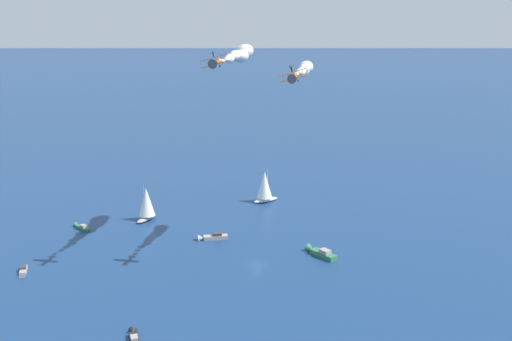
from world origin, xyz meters
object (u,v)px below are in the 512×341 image
(motorboat_far_port, at_px, (134,337))
(motorboat_offshore, at_px, (211,237))
(motorboat_far_stbd, at_px, (81,227))
(wingwalker_lead, at_px, (291,68))
(motorboat_trailing, at_px, (320,253))
(sailboat_near_centre, at_px, (147,204))
(motorboat_inshore, at_px, (23,271))
(wingwalker_wingman, at_px, (213,54))
(biplane_lead, at_px, (294,77))
(sailboat_ahead, at_px, (265,186))
(biplane_wingman, at_px, (216,62))

(motorboat_far_port, relative_size, motorboat_offshore, 0.81)
(motorboat_far_stbd, bearing_deg, wingwalker_lead, 148.84)
(motorboat_trailing, bearing_deg, sailboat_near_centre, -34.99)
(motorboat_inshore, xyz_separation_m, motorboat_trailing, (-79.11, -3.24, 0.30))
(motorboat_trailing, distance_m, wingwalker_wingman, 62.56)
(motorboat_offshore, distance_m, motorboat_trailing, 33.22)
(sailboat_near_centre, relative_size, motorboat_far_stbd, 1.89)
(motorboat_far_port, height_order, biplane_lead, biplane_lead)
(sailboat_near_centre, distance_m, wingwalker_lead, 74.32)
(sailboat_ahead, bearing_deg, motorboat_offshore, 59.28)
(sailboat_near_centre, distance_m, motorboat_trailing, 60.67)
(biplane_lead, height_order, wingwalker_lead, wingwalker_lead)
(motorboat_far_port, xyz_separation_m, motorboat_offshore, (-18.29, -54.85, 0.14))
(motorboat_far_port, xyz_separation_m, wingwalker_lead, (-37.78, -32.41, 51.96))
(motorboat_offshore, xyz_separation_m, motorboat_trailing, (-29.51, 15.25, 0.11))
(motorboat_offshore, bearing_deg, sailboat_ahead, -120.72)
(biplane_wingman, bearing_deg, biplane_lead, 174.86)
(motorboat_offshore, relative_size, sailboat_ahead, 0.72)
(motorboat_far_stbd, xyz_separation_m, motorboat_inshore, (9.53, 32.06, -0.04))
(sailboat_near_centre, distance_m, sailboat_ahead, 42.76)
(motorboat_trailing, bearing_deg, sailboat_ahead, -79.25)
(wingwalker_lead, bearing_deg, biplane_lead, 163.25)
(motorboat_inshore, xyz_separation_m, biplane_lead, (-69.68, 4.12, 49.90))
(motorboat_trailing, relative_size, sailboat_ahead, 0.80)
(motorboat_offshore, bearing_deg, wingwalker_wingman, 91.72)
(sailboat_near_centre, relative_size, motorboat_trailing, 1.21)
(motorboat_inshore, xyz_separation_m, wingwalker_wingman, (-50.23, 2.25, 55.51))
(motorboat_far_stbd, bearing_deg, sailboat_near_centre, -163.70)
(motorboat_far_stbd, xyz_separation_m, wingwalker_wingman, (-40.70, 34.32, 55.48))
(sailboat_ahead, bearing_deg, motorboat_far_stbd, 18.68)
(motorboat_trailing, distance_m, biplane_wingman, 60.48)
(motorboat_far_port, height_order, motorboat_trailing, motorboat_trailing)
(sailboat_near_centre, bearing_deg, wingwalker_lead, 133.36)
(motorboat_inshore, xyz_separation_m, sailboat_ahead, (-69.77, -52.43, 5.22))
(motorboat_far_port, xyz_separation_m, motorboat_trailing, (-47.80, -39.60, 0.25))
(sailboat_near_centre, xyz_separation_m, motorboat_far_stbd, (20.03, 5.86, -4.98))
(motorboat_far_stbd, distance_m, motorboat_trailing, 75.32)
(wingwalker_lead, bearing_deg, biplane_wingman, -4.76)
(sailboat_ahead, xyz_separation_m, wingwalker_lead, (0.68, 56.38, 46.78))
(biplane_lead, distance_m, wingwalker_lead, 2.19)
(sailboat_near_centre, xyz_separation_m, sailboat_ahead, (-40.22, -14.51, 0.20))
(motorboat_far_port, xyz_separation_m, motorboat_inshore, (31.31, -36.36, -0.04))
(motorboat_inshore, height_order, wingwalker_lead, wingwalker_lead)
(wingwalker_wingman, bearing_deg, motorboat_far_stbd, -40.13)
(motorboat_offshore, distance_m, biplane_wingman, 57.23)
(sailboat_near_centre, bearing_deg, motorboat_far_port, 91.36)
(motorboat_far_stbd, bearing_deg, wingwalker_wingman, 139.87)
(motorboat_far_stbd, bearing_deg, motorboat_trailing, 157.50)
(motorboat_offshore, xyz_separation_m, sailboat_ahead, (-20.17, -33.94, 5.03))
(biplane_lead, bearing_deg, sailboat_ahead, -90.10)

